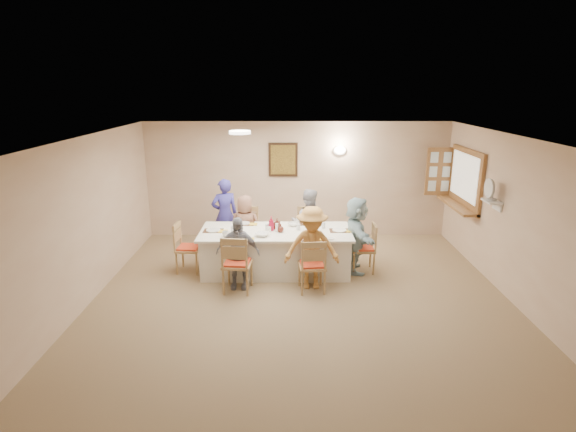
{
  "coord_description": "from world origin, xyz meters",
  "views": [
    {
      "loc": [
        -0.22,
        -6.04,
        3.21
      ],
      "look_at": [
        -0.2,
        1.4,
        1.05
      ],
      "focal_mm": 28.0,
      "sensor_mm": 36.0,
      "label": 1
    }
  ],
  "objects_px": {
    "diner_back_right": "(308,224)",
    "chair_front_right": "(312,264)",
    "desk_fan": "(491,192)",
    "condiment_ketchup": "(271,224)",
    "dining_table": "(276,251)",
    "diner_front_left": "(238,253)",
    "chair_back_left": "(246,232)",
    "diner_front_right": "(312,248)",
    "chair_right_end": "(363,248)",
    "chair_front_left": "(237,263)",
    "serving_hatch": "(466,179)",
    "caregiver": "(225,214)",
    "diner_right_end": "(356,235)",
    "chair_left_end": "(189,247)",
    "chair_back_right": "(308,232)",
    "diner_back_left": "(245,227)"
  },
  "relations": [
    {
      "from": "diner_back_right",
      "to": "caregiver",
      "type": "distance_m",
      "value": 1.72
    },
    {
      "from": "chair_back_left",
      "to": "diner_back_right",
      "type": "xyz_separation_m",
      "value": [
        1.2,
        -0.12,
        0.2
      ]
    },
    {
      "from": "condiment_ketchup",
      "to": "dining_table",
      "type": "bearing_deg",
      "value": -14.12
    },
    {
      "from": "chair_back_right",
      "to": "chair_left_end",
      "type": "xyz_separation_m",
      "value": [
        -2.15,
        -0.8,
        -0.02
      ]
    },
    {
      "from": "chair_front_left",
      "to": "chair_right_end",
      "type": "xyz_separation_m",
      "value": [
        2.15,
        0.8,
        -0.04
      ]
    },
    {
      "from": "dining_table",
      "to": "chair_back_right",
      "type": "xyz_separation_m",
      "value": [
        0.6,
        0.8,
        0.09
      ]
    },
    {
      "from": "chair_front_right",
      "to": "diner_front_right",
      "type": "height_order",
      "value": "diner_front_right"
    },
    {
      "from": "condiment_ketchup",
      "to": "diner_front_left",
      "type": "bearing_deg",
      "value": -126.75
    },
    {
      "from": "desk_fan",
      "to": "chair_back_right",
      "type": "height_order",
      "value": "desk_fan"
    },
    {
      "from": "desk_fan",
      "to": "diner_back_right",
      "type": "distance_m",
      "value": 3.23
    },
    {
      "from": "chair_right_end",
      "to": "dining_table",
      "type": "bearing_deg",
      "value": -89.87
    },
    {
      "from": "diner_back_right",
      "to": "desk_fan",
      "type": "bearing_deg",
      "value": 168.58
    },
    {
      "from": "chair_front_right",
      "to": "diner_front_left",
      "type": "relative_size",
      "value": 0.75
    },
    {
      "from": "desk_fan",
      "to": "diner_front_right",
      "type": "xyz_separation_m",
      "value": [
        -2.92,
        -0.27,
        -0.86
      ]
    },
    {
      "from": "chair_right_end",
      "to": "diner_front_right",
      "type": "xyz_separation_m",
      "value": [
        -0.95,
        -0.68,
        0.25
      ]
    },
    {
      "from": "chair_front_left",
      "to": "desk_fan",
      "type": "bearing_deg",
      "value": -168.95
    },
    {
      "from": "chair_back_right",
      "to": "condiment_ketchup",
      "type": "xyz_separation_m",
      "value": [
        -0.68,
        -0.78,
        0.42
      ]
    },
    {
      "from": "desk_fan",
      "to": "diner_back_right",
      "type": "height_order",
      "value": "desk_fan"
    },
    {
      "from": "diner_right_end",
      "to": "chair_back_left",
      "type": "bearing_deg",
      "value": 65.77
    },
    {
      "from": "dining_table",
      "to": "chair_left_end",
      "type": "relative_size",
      "value": 2.93
    },
    {
      "from": "serving_hatch",
      "to": "chair_back_right",
      "type": "distance_m",
      "value": 3.2
    },
    {
      "from": "diner_back_left",
      "to": "diner_front_left",
      "type": "height_order",
      "value": "diner_back_left"
    },
    {
      "from": "chair_back_right",
      "to": "chair_front_left",
      "type": "bearing_deg",
      "value": -125.01
    },
    {
      "from": "chair_right_end",
      "to": "condiment_ketchup",
      "type": "bearing_deg",
      "value": -90.56
    },
    {
      "from": "chair_right_end",
      "to": "caregiver",
      "type": "xyz_separation_m",
      "value": [
        -2.6,
        1.15,
        0.29
      ]
    },
    {
      "from": "diner_back_right",
      "to": "diner_right_end",
      "type": "bearing_deg",
      "value": 149.47
    },
    {
      "from": "desk_fan",
      "to": "diner_front_right",
      "type": "distance_m",
      "value": 3.05
    },
    {
      "from": "desk_fan",
      "to": "diner_back_right",
      "type": "bearing_deg",
      "value": 159.45
    },
    {
      "from": "chair_front_right",
      "to": "diner_back_right",
      "type": "bearing_deg",
      "value": -95.14
    },
    {
      "from": "diner_front_right",
      "to": "diner_right_end",
      "type": "height_order",
      "value": "diner_front_right"
    },
    {
      "from": "serving_hatch",
      "to": "chair_front_left",
      "type": "xyz_separation_m",
      "value": [
        -4.23,
        -1.74,
        -1.01
      ]
    },
    {
      "from": "desk_fan",
      "to": "chair_back_right",
      "type": "distance_m",
      "value": 3.34
    },
    {
      "from": "dining_table",
      "to": "chair_front_left",
      "type": "relative_size",
      "value": 2.73
    },
    {
      "from": "desk_fan",
      "to": "chair_left_end",
      "type": "relative_size",
      "value": 0.33
    },
    {
      "from": "serving_hatch",
      "to": "chair_back_left",
      "type": "xyz_separation_m",
      "value": [
        -4.23,
        -0.14,
        -1.02
      ]
    },
    {
      "from": "diner_back_right",
      "to": "chair_front_right",
      "type": "bearing_deg",
      "value": 99.14
    },
    {
      "from": "desk_fan",
      "to": "caregiver",
      "type": "height_order",
      "value": "desk_fan"
    },
    {
      "from": "dining_table",
      "to": "diner_front_right",
      "type": "height_order",
      "value": "diner_front_right"
    },
    {
      "from": "chair_left_end",
      "to": "diner_back_left",
      "type": "xyz_separation_m",
      "value": [
        0.95,
        0.68,
        0.17
      ]
    },
    {
      "from": "chair_front_right",
      "to": "diner_front_left",
      "type": "distance_m",
      "value": 1.22
    },
    {
      "from": "chair_back_left",
      "to": "condiment_ketchup",
      "type": "relative_size",
      "value": 3.7
    },
    {
      "from": "desk_fan",
      "to": "chair_back_right",
      "type": "relative_size",
      "value": 0.32
    },
    {
      "from": "chair_back_left",
      "to": "condiment_ketchup",
      "type": "height_order",
      "value": "condiment_ketchup"
    },
    {
      "from": "chair_front_right",
      "to": "chair_left_end",
      "type": "relative_size",
      "value": 1.01
    },
    {
      "from": "chair_front_left",
      "to": "chair_back_left",
      "type": "bearing_deg",
      "value": -84.31
    },
    {
      "from": "condiment_ketchup",
      "to": "chair_front_left",
      "type": "bearing_deg",
      "value": -122.51
    },
    {
      "from": "dining_table",
      "to": "caregiver",
      "type": "relative_size",
      "value": 1.82
    },
    {
      "from": "dining_table",
      "to": "diner_right_end",
      "type": "xyz_separation_m",
      "value": [
        1.42,
        -0.0,
        0.3
      ]
    },
    {
      "from": "serving_hatch",
      "to": "chair_back_right",
      "type": "height_order",
      "value": "serving_hatch"
    },
    {
      "from": "dining_table",
      "to": "chair_left_end",
      "type": "bearing_deg",
      "value": -180.0
    }
  ]
}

